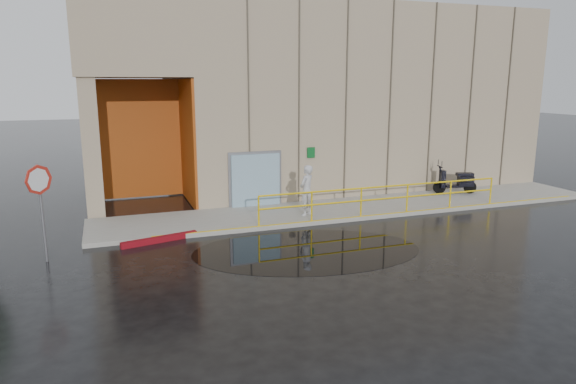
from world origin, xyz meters
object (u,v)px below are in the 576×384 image
Objects in this scene: scooter at (456,174)px; person at (307,190)px; stop_sign at (40,192)px; red_curb at (160,239)px.

person is at bearing -152.86° from scooter.
stop_sign is (-15.72, -2.96, 0.99)m from scooter.
scooter is at bearing -10.54° from stop_sign.
stop_sign reaches higher than red_curb.
red_curb is at bearing -7.75° from stop_sign.
scooter is 16.02m from stop_sign.
scooter is (7.34, 1.23, -0.08)m from person.
stop_sign reaches higher than person.
person is at bearing 10.63° from red_curb.
red_curb is (-12.61, -2.22, -0.88)m from scooter.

